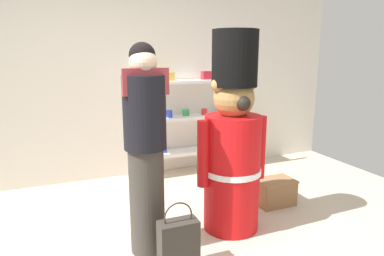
{
  "coord_description": "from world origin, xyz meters",
  "views": [
    {
      "loc": [
        -0.75,
        -2.25,
        1.61
      ],
      "look_at": [
        0.29,
        0.33,
        1.0
      ],
      "focal_mm": 31.99,
      "sensor_mm": 36.0,
      "label": 1
    }
  ],
  "objects_px": {
    "teddy_bear_guard": "(233,144)",
    "display_crate": "(275,192)",
    "person_shopper": "(146,148)",
    "shopping_bag": "(178,244)",
    "merchandise_shelf": "(186,114)"
  },
  "relations": [
    {
      "from": "teddy_bear_guard",
      "to": "display_crate",
      "type": "relative_size",
      "value": 4.38
    },
    {
      "from": "person_shopper",
      "to": "shopping_bag",
      "type": "height_order",
      "value": "person_shopper"
    },
    {
      "from": "merchandise_shelf",
      "to": "person_shopper",
      "type": "xyz_separation_m",
      "value": [
        -0.99,
        -1.69,
        0.08
      ]
    },
    {
      "from": "teddy_bear_guard",
      "to": "person_shopper",
      "type": "bearing_deg",
      "value": -174.46
    },
    {
      "from": "merchandise_shelf",
      "to": "teddy_bear_guard",
      "type": "xyz_separation_m",
      "value": [
        -0.17,
        -1.61,
        0.0
      ]
    },
    {
      "from": "person_shopper",
      "to": "display_crate",
      "type": "height_order",
      "value": "person_shopper"
    },
    {
      "from": "person_shopper",
      "to": "display_crate",
      "type": "distance_m",
      "value": 1.71
    },
    {
      "from": "person_shopper",
      "to": "shopping_bag",
      "type": "xyz_separation_m",
      "value": [
        0.14,
        -0.35,
        -0.68
      ]
    },
    {
      "from": "teddy_bear_guard",
      "to": "display_crate",
      "type": "xyz_separation_m",
      "value": [
        0.68,
        0.27,
        -0.67
      ]
    },
    {
      "from": "teddy_bear_guard",
      "to": "display_crate",
      "type": "bearing_deg",
      "value": 21.45
    },
    {
      "from": "shopping_bag",
      "to": "display_crate",
      "type": "bearing_deg",
      "value": 27.1
    },
    {
      "from": "merchandise_shelf",
      "to": "teddy_bear_guard",
      "type": "bearing_deg",
      "value": -95.98
    },
    {
      "from": "person_shopper",
      "to": "merchandise_shelf",
      "type": "bearing_deg",
      "value": 59.73
    },
    {
      "from": "merchandise_shelf",
      "to": "shopping_bag",
      "type": "height_order",
      "value": "merchandise_shelf"
    },
    {
      "from": "merchandise_shelf",
      "to": "display_crate",
      "type": "bearing_deg",
      "value": -69.18
    }
  ]
}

